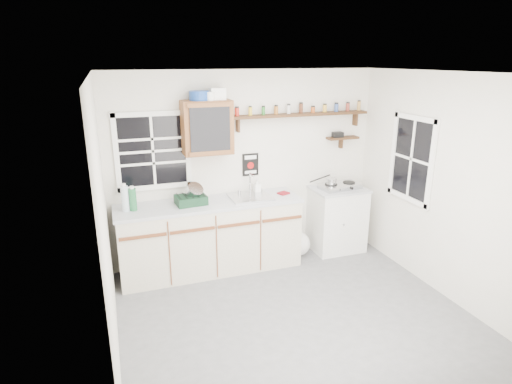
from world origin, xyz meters
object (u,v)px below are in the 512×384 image
(upper_cabinet, at_px, (207,127))
(spice_shelf, at_px, (301,114))
(hotplate, at_px, (340,186))
(dish_rack, at_px, (192,197))
(right_cabinet, at_px, (337,219))
(main_cabinet, at_px, (211,236))

(upper_cabinet, distance_m, spice_shelf, 1.28)
(upper_cabinet, bearing_deg, spice_shelf, 3.11)
(upper_cabinet, xyz_separation_m, hotplate, (1.81, -0.14, -0.88))
(upper_cabinet, relative_size, hotplate, 1.11)
(hotplate, bearing_deg, dish_rack, 174.46)
(right_cabinet, relative_size, dish_rack, 2.37)
(upper_cabinet, bearing_deg, right_cabinet, -3.76)
(right_cabinet, height_order, spice_shelf, spice_shelf)
(upper_cabinet, xyz_separation_m, spice_shelf, (1.28, 0.07, 0.10))
(right_cabinet, xyz_separation_m, dish_rack, (-2.05, -0.02, 0.55))
(spice_shelf, bearing_deg, main_cabinet, -170.77)
(right_cabinet, bearing_deg, spice_shelf, 160.26)
(right_cabinet, relative_size, spice_shelf, 0.48)
(dish_rack, bearing_deg, hotplate, -4.88)
(upper_cabinet, height_order, hotplate, upper_cabinet)
(upper_cabinet, relative_size, dish_rack, 1.69)
(hotplate, bearing_deg, main_cabinet, 174.50)
(upper_cabinet, distance_m, hotplate, 2.01)
(main_cabinet, distance_m, hotplate, 1.90)
(upper_cabinet, height_order, spice_shelf, upper_cabinet)
(upper_cabinet, bearing_deg, dish_rack, -150.50)
(dish_rack, bearing_deg, main_cabinet, -5.23)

